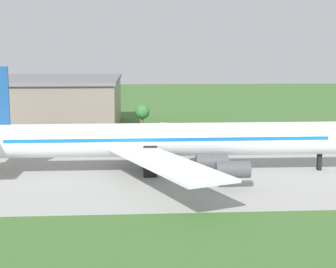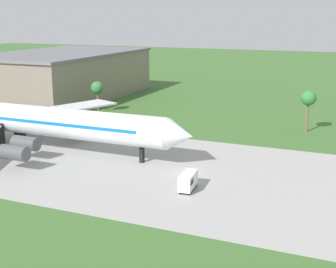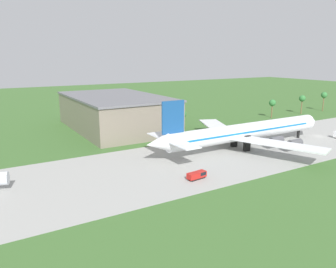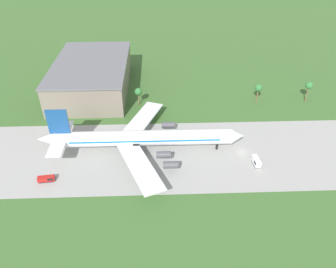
# 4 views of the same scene
# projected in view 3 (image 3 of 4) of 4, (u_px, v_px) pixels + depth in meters

# --- Properties ---
(ground_plane) EXTENTS (600.00, 600.00, 0.00)m
(ground_plane) POSITION_uv_depth(u_px,v_px,m) (318.00, 136.00, 135.56)
(ground_plane) COLOR #3D662D
(taxiway_strip) EXTENTS (320.00, 44.00, 0.02)m
(taxiway_strip) POSITION_uv_depth(u_px,v_px,m) (318.00, 136.00, 135.56)
(taxiway_strip) COLOR #9E9E99
(taxiway_strip) RESTS_ON ground_plane
(jet_airliner) EXTENTS (79.08, 60.86, 19.19)m
(jet_airliner) POSITION_uv_depth(u_px,v_px,m) (245.00, 132.00, 116.81)
(jet_airliner) COLOR white
(jet_airliner) RESTS_ON ground_plane
(catering_van) EXTENTS (5.81, 2.60, 1.95)m
(catering_van) POSITION_uv_depth(u_px,v_px,m) (197.00, 175.00, 88.03)
(catering_van) COLOR black
(catering_van) RESTS_ON ground_plane
(terminal_building) EXTENTS (36.72, 61.20, 15.06)m
(terminal_building) POSITION_uv_depth(u_px,v_px,m) (115.00, 112.00, 149.08)
(terminal_building) COLOR slate
(terminal_building) RESTS_ON ground_plane
(palm_tree_row) EXTENTS (105.47, 3.60, 11.55)m
(palm_tree_row) POSITION_uv_depth(u_px,v_px,m) (276.00, 102.00, 176.09)
(palm_tree_row) COLOR brown
(palm_tree_row) RESTS_ON ground_plane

